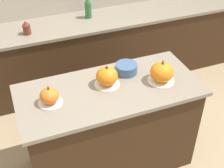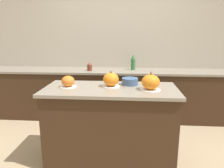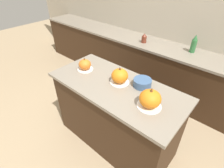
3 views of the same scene
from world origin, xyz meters
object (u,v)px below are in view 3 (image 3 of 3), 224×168
object	(u,v)px
bottle_short	(144,38)
mixing_bowl	(142,83)
pumpkin_cake_right	(150,99)
bottle_tall	(194,44)
pumpkin_cake_left	(85,65)
pumpkin_cake_center	(120,76)

from	to	relation	value
bottle_short	mixing_bowl	xyz separation A→B (m)	(0.69, -1.11, -0.00)
pumpkin_cake_right	bottle_tall	bearing A→B (deg)	96.36
pumpkin_cake_left	pumpkin_cake_right	bearing A→B (deg)	-3.19
pumpkin_cake_center	pumpkin_cake_right	distance (m)	0.47
pumpkin_cake_center	bottle_tall	distance (m)	1.41
pumpkin_cake_left	pumpkin_cake_right	xyz separation A→B (m)	(0.94, -0.05, 0.02)
pumpkin_cake_right	bottle_short	bearing A→B (deg)	124.47
bottle_tall	mixing_bowl	bearing A→B (deg)	-92.63
bottle_short	mixing_bowl	size ratio (longest dim) A/B	0.80
bottle_short	mixing_bowl	distance (m)	1.31
pumpkin_cake_left	pumpkin_cake_center	world-z (taller)	pumpkin_cake_center
pumpkin_cake_right	mixing_bowl	xyz separation A→B (m)	(-0.23, 0.23, -0.04)
pumpkin_cake_right	bottle_short	distance (m)	1.62
bottle_tall	mixing_bowl	xyz separation A→B (m)	(-0.06, -1.27, -0.06)
pumpkin_cake_center	pumpkin_cake_right	bearing A→B (deg)	-14.70
pumpkin_cake_left	mixing_bowl	world-z (taller)	pumpkin_cake_left
pumpkin_cake_left	bottle_tall	distance (m)	1.64
bottle_tall	bottle_short	distance (m)	0.77
pumpkin_cake_left	pumpkin_cake_center	size ratio (longest dim) A/B	0.90
mixing_bowl	pumpkin_cake_left	bearing A→B (deg)	-166.42
pumpkin_cake_left	mixing_bowl	xyz separation A→B (m)	(0.72, 0.17, -0.02)
mixing_bowl	bottle_short	bearing A→B (deg)	121.93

